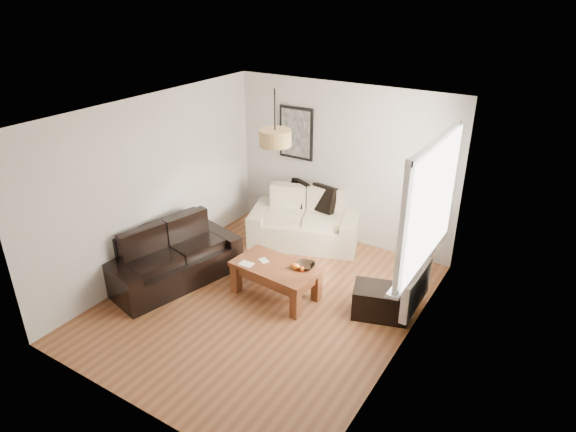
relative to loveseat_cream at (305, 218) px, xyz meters
The scene contains 21 objects.
floor 1.88m from the loveseat_cream, 77.10° to the right, with size 4.50×4.50×0.00m, color brown.
ceiling 2.83m from the loveseat_cream, 77.10° to the right, with size 3.80×4.50×0.00m, color white, non-canonical shape.
wall_back 1.07m from the loveseat_cream, 49.06° to the left, with size 3.80×0.04×2.60m, color silver, non-canonical shape.
wall_front 4.14m from the loveseat_cream, 84.22° to the right, with size 3.80×0.04×2.60m, color silver, non-canonical shape.
wall_left 2.48m from the loveseat_cream, 129.97° to the right, with size 0.04×4.50×2.60m, color silver, non-canonical shape.
wall_right 3.04m from the loveseat_cream, 37.64° to the right, with size 0.04×4.50×2.60m, color silver, non-canonical shape.
window_bay 2.73m from the loveseat_cream, 23.37° to the right, with size 0.14×1.90×1.60m, color white, non-canonical shape.
radiator 2.43m from the loveseat_cream, 23.74° to the right, with size 0.10×0.90×0.52m, color white.
poster 1.41m from the loveseat_cream, 135.15° to the left, with size 0.62×0.04×0.87m, color black, non-canonical shape.
pendant_shade 2.36m from the loveseat_cream, 74.60° to the right, with size 0.40×0.40×0.20m, color tan.
loveseat_cream is the anchor object (origin of this frame).
sofa_leather 2.26m from the loveseat_cream, 116.89° to the right, with size 1.86×0.91×0.81m, color black, non-canonical shape.
coffee_table 1.66m from the loveseat_cream, 73.84° to the right, with size 1.17×0.64×0.48m, color brown, non-canonical shape.
ottoman 2.24m from the loveseat_cream, 33.51° to the right, with size 0.71×0.46×0.40m, color black.
cushion_left 0.45m from the loveseat_cream, 138.03° to the left, with size 0.42×0.13×0.42m, color black.
cushion_right 0.45m from the loveseat_cream, 44.33° to the left, with size 0.43×0.13×0.43m, color black.
fruit_bowl 1.65m from the loveseat_cream, 59.61° to the right, with size 0.26×0.26×0.06m, color black.
orange_a 1.69m from the loveseat_cream, 63.79° to the right, with size 0.10×0.10×0.10m, color orange.
orange_b 1.74m from the loveseat_cream, 61.23° to the right, with size 0.07×0.07×0.07m, color #DA4812.
orange_c 1.67m from the loveseat_cream, 65.06° to the right, with size 0.07×0.07×0.07m, color orange.
papers 1.76m from the loveseat_cream, 86.77° to the right, with size 0.19×0.13×0.01m, color silver.
Camera 1 is at (3.29, -4.68, 3.99)m, focal length 31.30 mm.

